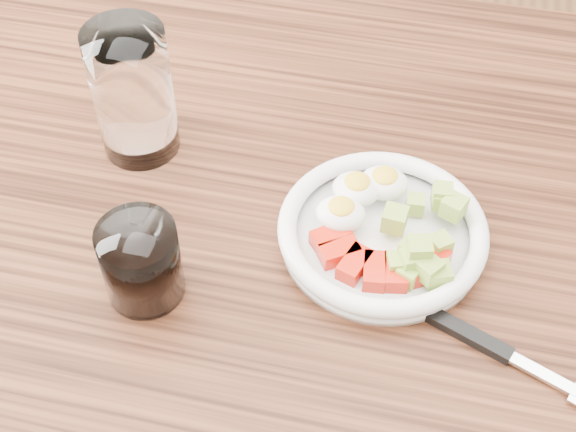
% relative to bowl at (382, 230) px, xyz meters
% --- Properties ---
extents(dining_table, '(1.50, 0.90, 0.77)m').
position_rel_bowl_xyz_m(dining_table, '(-0.08, -0.02, -0.12)').
color(dining_table, brown).
rests_on(dining_table, ground).
extents(bowl, '(0.20, 0.20, 0.05)m').
position_rel_bowl_xyz_m(bowl, '(0.00, 0.00, 0.00)').
color(bowl, white).
rests_on(bowl, dining_table).
extents(fork, '(0.20, 0.09, 0.01)m').
position_rel_bowl_xyz_m(fork, '(0.11, -0.10, -0.01)').
color(fork, black).
rests_on(fork, dining_table).
extents(water_glass, '(0.08, 0.08, 0.15)m').
position_rel_bowl_xyz_m(water_glass, '(-0.27, 0.08, 0.05)').
color(water_glass, white).
rests_on(water_glass, dining_table).
extents(coffee_glass, '(0.07, 0.07, 0.08)m').
position_rel_bowl_xyz_m(coffee_glass, '(-0.20, -0.10, 0.02)').
color(coffee_glass, white).
rests_on(coffee_glass, dining_table).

